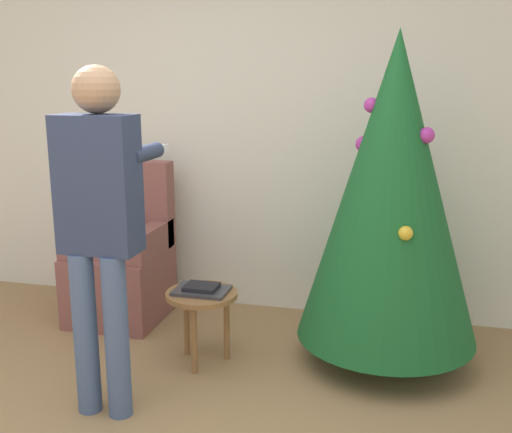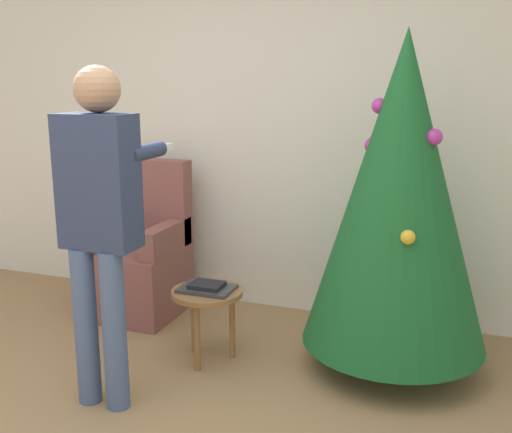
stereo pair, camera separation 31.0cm
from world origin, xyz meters
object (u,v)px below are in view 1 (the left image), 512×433
Objects in this scene: side_stool at (202,303)px; person_standing at (99,213)px; armchair at (122,264)px; christmas_tree at (392,190)px.

person_standing is at bearing -117.16° from side_stool.
side_stool is at bearing -34.99° from armchair.
person_standing is 3.90× the size of side_stool.
christmas_tree is at bearing 15.25° from side_stool.
christmas_tree is 1.77× the size of armchair.
person_standing is (0.48, -1.13, 0.64)m from armchair.
person_standing is (-1.34, -0.87, -0.02)m from christmas_tree.
christmas_tree is 1.96m from armchair.
christmas_tree reaches higher than person_standing.
armchair is 0.95m from side_stool.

